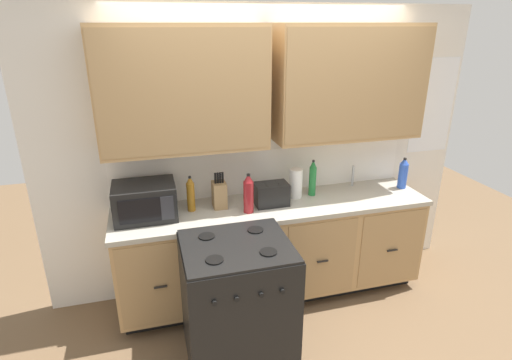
{
  "coord_description": "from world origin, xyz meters",
  "views": [
    {
      "loc": [
        -1.0,
        -2.73,
        2.36
      ],
      "look_at": [
        -0.17,
        0.27,
        1.16
      ],
      "focal_mm": 28.75,
      "sensor_mm": 36.0,
      "label": 1
    }
  ],
  "objects_px": {
    "bottle_blue": "(403,173)",
    "bottle_red": "(248,194)",
    "paper_towel_roll": "(296,183)",
    "stove_range": "(238,301)",
    "microwave": "(145,201)",
    "bottle_green": "(313,178)",
    "toaster": "(271,194)",
    "bottle_amber": "(191,194)",
    "knife_block": "(219,194)"
  },
  "relations": [
    {
      "from": "paper_towel_roll",
      "to": "bottle_red",
      "type": "bearing_deg",
      "value": -158.32
    },
    {
      "from": "bottle_red",
      "to": "microwave",
      "type": "bearing_deg",
      "value": 171.15
    },
    {
      "from": "toaster",
      "to": "bottle_amber",
      "type": "relative_size",
      "value": 0.93
    },
    {
      "from": "bottle_green",
      "to": "bottle_blue",
      "type": "xyz_separation_m",
      "value": [
        0.88,
        -0.06,
        -0.02
      ]
    },
    {
      "from": "bottle_green",
      "to": "bottle_amber",
      "type": "xyz_separation_m",
      "value": [
        -1.08,
        -0.04,
        -0.01
      ]
    },
    {
      "from": "microwave",
      "to": "bottle_blue",
      "type": "relative_size",
      "value": 1.64
    },
    {
      "from": "bottle_amber",
      "to": "bottle_blue",
      "type": "bearing_deg",
      "value": -0.71
    },
    {
      "from": "paper_towel_roll",
      "to": "bottle_red",
      "type": "height_order",
      "value": "bottle_red"
    },
    {
      "from": "bottle_blue",
      "to": "bottle_red",
      "type": "height_order",
      "value": "bottle_red"
    },
    {
      "from": "stove_range",
      "to": "knife_block",
      "type": "height_order",
      "value": "knife_block"
    },
    {
      "from": "paper_towel_roll",
      "to": "bottle_green",
      "type": "xyz_separation_m",
      "value": [
        0.16,
        0.0,
        0.03
      ]
    },
    {
      "from": "microwave",
      "to": "bottle_blue",
      "type": "bearing_deg",
      "value": 0.06
    },
    {
      "from": "microwave",
      "to": "bottle_amber",
      "type": "distance_m",
      "value": 0.36
    },
    {
      "from": "bottle_green",
      "to": "bottle_blue",
      "type": "bearing_deg",
      "value": -4.19
    },
    {
      "from": "knife_block",
      "to": "bottle_red",
      "type": "height_order",
      "value": "bottle_red"
    },
    {
      "from": "stove_range",
      "to": "bottle_red",
      "type": "height_order",
      "value": "bottle_red"
    },
    {
      "from": "microwave",
      "to": "bottle_green",
      "type": "bearing_deg",
      "value": 2.65
    },
    {
      "from": "paper_towel_roll",
      "to": "bottle_red",
      "type": "distance_m",
      "value": 0.52
    },
    {
      "from": "bottle_blue",
      "to": "bottle_amber",
      "type": "bearing_deg",
      "value": 179.29
    },
    {
      "from": "stove_range",
      "to": "bottle_red",
      "type": "distance_m",
      "value": 0.84
    },
    {
      "from": "bottle_amber",
      "to": "stove_range",
      "type": "bearing_deg",
      "value": -72.38
    },
    {
      "from": "bottle_blue",
      "to": "knife_block",
      "type": "bearing_deg",
      "value": 178.99
    },
    {
      "from": "stove_range",
      "to": "microwave",
      "type": "relative_size",
      "value": 1.98
    },
    {
      "from": "knife_block",
      "to": "bottle_red",
      "type": "xyz_separation_m",
      "value": [
        0.21,
        -0.16,
        0.05
      ]
    },
    {
      "from": "toaster",
      "to": "bottle_green",
      "type": "distance_m",
      "value": 0.43
    },
    {
      "from": "bottle_green",
      "to": "bottle_amber",
      "type": "bearing_deg",
      "value": -177.89
    },
    {
      "from": "microwave",
      "to": "bottle_red",
      "type": "bearing_deg",
      "value": -8.85
    },
    {
      "from": "stove_range",
      "to": "bottle_blue",
      "type": "height_order",
      "value": "bottle_blue"
    },
    {
      "from": "microwave",
      "to": "knife_block",
      "type": "height_order",
      "value": "knife_block"
    },
    {
      "from": "paper_towel_roll",
      "to": "stove_range",
      "type": "bearing_deg",
      "value": -133.93
    },
    {
      "from": "microwave",
      "to": "bottle_green",
      "type": "relative_size",
      "value": 1.47
    },
    {
      "from": "knife_block",
      "to": "bottle_green",
      "type": "distance_m",
      "value": 0.85
    },
    {
      "from": "knife_block",
      "to": "paper_towel_roll",
      "type": "bearing_deg",
      "value": 2.58
    },
    {
      "from": "toaster",
      "to": "bottle_green",
      "type": "height_order",
      "value": "bottle_green"
    },
    {
      "from": "bottle_blue",
      "to": "bottle_red",
      "type": "xyz_separation_m",
      "value": [
        -1.52,
        -0.13,
        0.02
      ]
    },
    {
      "from": "toaster",
      "to": "knife_block",
      "type": "distance_m",
      "value": 0.44
    },
    {
      "from": "bottle_green",
      "to": "bottle_amber",
      "type": "distance_m",
      "value": 1.09
    },
    {
      "from": "stove_range",
      "to": "toaster",
      "type": "xyz_separation_m",
      "value": [
        0.45,
        0.63,
        0.53
      ]
    },
    {
      "from": "toaster",
      "to": "bottle_blue",
      "type": "height_order",
      "value": "bottle_blue"
    },
    {
      "from": "bottle_green",
      "to": "toaster",
      "type": "bearing_deg",
      "value": -166.04
    },
    {
      "from": "bottle_blue",
      "to": "bottle_green",
      "type": "bearing_deg",
      "value": 175.81
    },
    {
      "from": "knife_block",
      "to": "paper_towel_roll",
      "type": "height_order",
      "value": "knife_block"
    },
    {
      "from": "stove_range",
      "to": "microwave",
      "type": "bearing_deg",
      "value": 131.19
    },
    {
      "from": "stove_range",
      "to": "microwave",
      "type": "distance_m",
      "value": 1.06
    },
    {
      "from": "stove_range",
      "to": "knife_block",
      "type": "xyz_separation_m",
      "value": [
        0.02,
        0.7,
        0.55
      ]
    },
    {
      "from": "bottle_green",
      "to": "bottle_red",
      "type": "xyz_separation_m",
      "value": [
        -0.64,
        -0.19,
        0.0
      ]
    },
    {
      "from": "toaster",
      "to": "knife_block",
      "type": "height_order",
      "value": "knife_block"
    },
    {
      "from": "stove_range",
      "to": "toaster",
      "type": "height_order",
      "value": "toaster"
    },
    {
      "from": "stove_range",
      "to": "toaster",
      "type": "distance_m",
      "value": 0.94
    },
    {
      "from": "stove_range",
      "to": "knife_block",
      "type": "bearing_deg",
      "value": 88.66
    }
  ]
}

